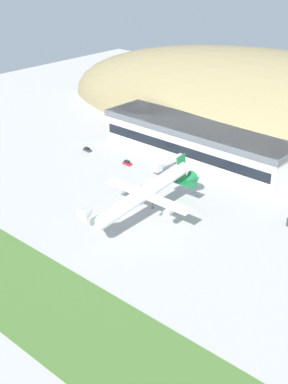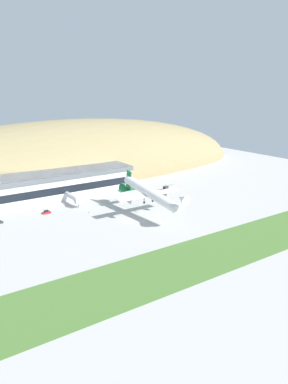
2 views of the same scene
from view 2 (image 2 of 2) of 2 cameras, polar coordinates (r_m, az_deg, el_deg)
name	(u,v)px [view 2 (image 2 of 2)]	position (r m, az deg, el deg)	size (l,w,h in m)	color
ground_plane	(127,220)	(169.60, -2.55, -4.32)	(376.05, 376.05, 0.00)	#B7B5AF
grass_strip_foreground	(198,258)	(135.28, 8.17, -9.90)	(338.44, 27.22, 0.08)	#4C7533
hill_backdrop	(70,175)	(260.41, -11.18, 2.58)	(285.12, 79.11, 74.77)	#8E7F56
terminal_building	(58,183)	(208.22, -12.91, 1.39)	(83.33, 21.31, 13.96)	silver
jetway_0	(74,198)	(192.40, -10.67, -0.87)	(3.38, 15.98, 5.43)	silver
cargo_airplane	(150,193)	(170.14, 0.86, -0.19)	(32.65, 49.87, 12.61)	white
service_car_0	(47,212)	(183.65, -14.63, -3.01)	(3.78, 1.83, 1.69)	#B21E1E
fuel_truck	(169,188)	(217.86, 3.83, 0.64)	(7.66, 2.82, 2.84)	#333338
traffic_cone_0	(89,212)	(180.89, -8.40, -3.08)	(0.52, 0.52, 0.58)	orange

